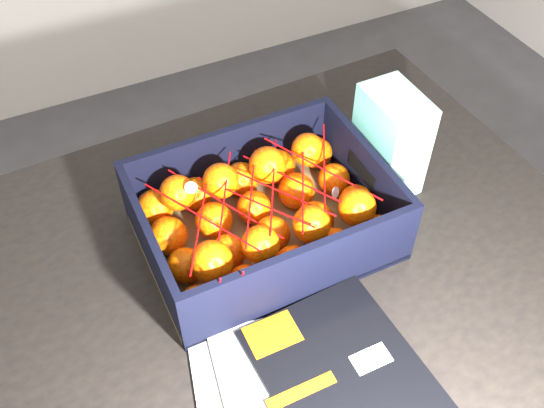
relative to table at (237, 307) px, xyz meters
name	(u,v)px	position (x,y,z in m)	size (l,w,h in m)	color
room_shell	(408,23)	(0.12, -0.16, 0.60)	(3.54, 3.54, 2.50)	silver
table	(237,307)	(0.00, 0.00, 0.00)	(1.23, 0.84, 0.75)	black
magazine_stack	(311,399)	(0.01, -0.24, 0.11)	(0.35, 0.32, 0.02)	silver
produce_crate	(264,221)	(0.08, 0.05, 0.14)	(0.39, 0.29, 0.13)	olive
clementine_heap	(265,216)	(0.08, 0.04, 0.15)	(0.37, 0.27, 0.11)	#FF5405
mesh_net	(261,199)	(0.07, 0.04, 0.20)	(0.32, 0.26, 0.09)	#C50709
retail_carton	(390,140)	(0.33, 0.08, 0.19)	(0.08, 0.12, 0.18)	white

